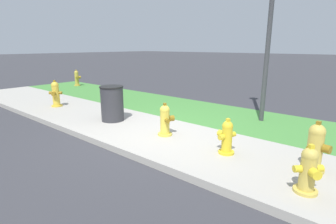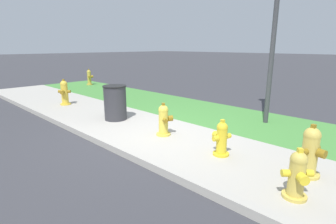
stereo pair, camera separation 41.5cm
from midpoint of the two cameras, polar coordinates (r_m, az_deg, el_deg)
ground_plane at (r=5.63m, az=-0.61°, el=-4.69°), size 120.00×120.00×0.00m
sidewalk_pavement at (r=5.63m, az=-0.61°, el=-4.65°), size 18.00×2.15×0.01m
grass_verge at (r=7.33m, az=11.93°, el=-0.46°), size 18.00×2.36×0.01m
street_curb at (r=4.91m, az=-10.24°, el=-7.10°), size 18.00×0.16×0.12m
fire_hydrant_by_grass_verge at (r=3.69m, az=29.29°, el=-12.00°), size 0.34×0.34×0.66m
fire_hydrant_across_street at (r=4.34m, az=31.04°, el=-7.48°), size 0.38×0.41×0.78m
fire_hydrant_far_end at (r=4.58m, az=14.13°, el=-5.68°), size 0.34×0.37×0.64m
fire_hydrant_at_driveway at (r=13.01m, az=-15.88°, el=7.26°), size 0.35×0.33×0.75m
fire_hydrant_near_corner at (r=5.41m, az=1.24°, el=-1.81°), size 0.37×0.35×0.70m
fire_hydrant_mid_block at (r=8.77m, az=-20.36°, el=3.97°), size 0.35×0.35×0.82m
trash_bin at (r=6.65m, az=-9.68°, el=1.99°), size 0.58×0.58×0.87m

